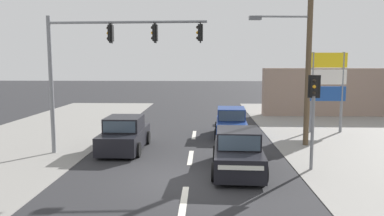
# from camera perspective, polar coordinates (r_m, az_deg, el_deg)

# --- Properties ---
(ground_plane) EXTENTS (140.00, 140.00, 0.00)m
(ground_plane) POSITION_cam_1_polar(r_m,az_deg,el_deg) (13.17, -0.74, -10.80)
(ground_plane) COLOR #28282B
(lane_dash_near) EXTENTS (0.20, 2.40, 0.01)m
(lane_dash_near) POSITION_cam_1_polar(r_m,az_deg,el_deg) (11.28, -1.24, -13.88)
(lane_dash_near) COLOR silver
(lane_dash_near) RESTS_ON ground
(lane_dash_mid) EXTENTS (0.20, 2.40, 0.01)m
(lane_dash_mid) POSITION_cam_1_polar(r_m,az_deg,el_deg) (16.05, -0.22, -7.53)
(lane_dash_mid) COLOR silver
(lane_dash_mid) RESTS_ON ground
(lane_dash_far) EXTENTS (0.20, 2.40, 0.01)m
(lane_dash_far) POSITION_cam_1_polar(r_m,az_deg,el_deg) (20.92, 0.32, -4.11)
(lane_dash_far) COLOR silver
(lane_dash_far) RESTS_ON ground
(kerb_left_verge) EXTENTS (8.00, 40.00, 0.02)m
(kerb_left_verge) POSITION_cam_1_polar(r_m,az_deg,el_deg) (19.29, -26.35, -5.77)
(kerb_left_verge) COLOR gray
(kerb_left_verge) RESTS_ON ground
(utility_pole_midground_right) EXTENTS (3.78, 0.51, 8.54)m
(utility_pole_midground_right) POSITION_cam_1_polar(r_m,az_deg,el_deg) (18.70, 16.95, 8.51)
(utility_pole_midground_right) COLOR brown
(utility_pole_midground_right) RESTS_ON ground
(traffic_signal_mast) EXTENTS (6.89, 0.62, 6.00)m
(traffic_signal_mast) POSITION_cam_1_polar(r_m,az_deg,el_deg) (16.56, -13.32, 7.93)
(traffic_signal_mast) COLOR slate
(traffic_signal_mast) RESTS_ON ground
(pedestal_signal_right_kerb) EXTENTS (0.44, 0.31, 3.56)m
(pedestal_signal_right_kerb) POSITION_cam_1_polar(r_m,az_deg,el_deg) (14.48, 18.01, 0.27)
(pedestal_signal_right_kerb) COLOR slate
(pedestal_signal_right_kerb) RESTS_ON ground
(shopping_plaza_sign) EXTENTS (2.10, 0.16, 4.60)m
(shopping_plaza_sign) POSITION_cam_1_polar(r_m,az_deg,el_deg) (22.69, 19.94, 3.92)
(shopping_plaza_sign) COLOR slate
(shopping_plaza_sign) RESTS_ON ground
(shopfront_wall_far) EXTENTS (12.00, 1.00, 3.60)m
(shopfront_wall_far) POSITION_cam_1_polar(r_m,az_deg,el_deg) (30.44, 22.00, 2.26)
(shopfront_wall_far) COLOR gray
(shopfront_wall_far) RESTS_ON ground
(hatchback_kerbside_parked) EXTENTS (1.90, 3.70, 1.53)m
(hatchback_kerbside_parked) POSITION_cam_1_polar(r_m,az_deg,el_deg) (20.67, 5.99, -2.32)
(hatchback_kerbside_parked) COLOR navy
(hatchback_kerbside_parked) RESTS_ON ground
(sedan_crossing_left) EXTENTS (1.91, 4.25, 1.56)m
(sedan_crossing_left) POSITION_cam_1_polar(r_m,az_deg,el_deg) (17.53, -10.22, -4.06)
(sedan_crossing_left) COLOR black
(sedan_crossing_left) RESTS_ON ground
(sedan_oncoming_near) EXTENTS (2.03, 4.30, 1.56)m
(sedan_oncoming_near) POSITION_cam_1_polar(r_m,az_deg,el_deg) (14.07, 7.00, -6.72)
(sedan_oncoming_near) COLOR black
(sedan_oncoming_near) RESTS_ON ground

